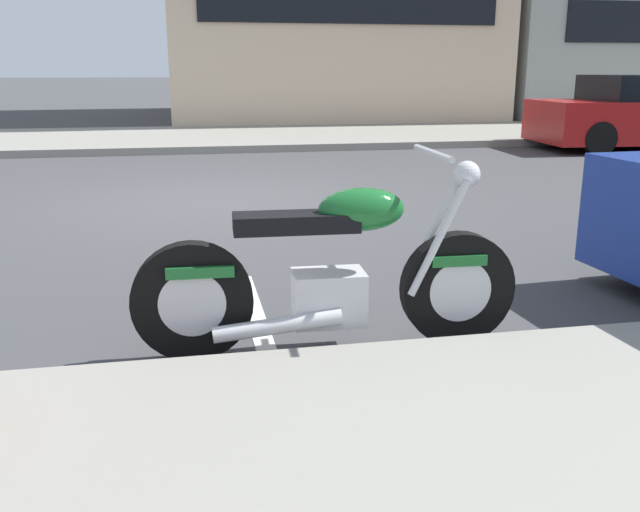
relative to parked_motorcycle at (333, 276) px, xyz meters
name	(u,v)px	position (x,y,z in m)	size (l,w,h in m)	color
ground_plane	(219,201)	(-0.37, 4.75, -0.44)	(260.00, 260.00, 0.00)	#3D3D3F
parking_stall_stripe	(259,327)	(-0.37, 0.43, -0.43)	(0.12, 2.20, 0.01)	silver
parked_motorcycle	(333,276)	(0.00, 0.00, 0.00)	(2.17, 0.62, 1.13)	black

